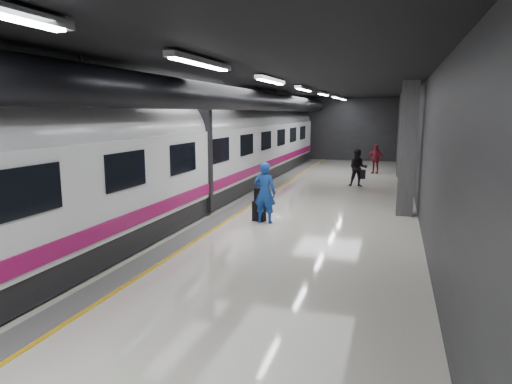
% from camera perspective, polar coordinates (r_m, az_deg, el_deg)
% --- Properties ---
extents(ground, '(40.00, 40.00, 0.00)m').
position_cam_1_polar(ground, '(15.13, 0.59, -3.34)').
color(ground, silver).
rests_on(ground, ground).
extents(platform_hall, '(10.02, 40.02, 4.51)m').
position_cam_1_polar(platform_hall, '(15.73, 0.59, 10.16)').
color(platform_hall, black).
rests_on(platform_hall, ground).
extents(train, '(3.05, 38.00, 4.05)m').
position_cam_1_polar(train, '(16.01, -10.65, 4.73)').
color(train, black).
rests_on(train, ground).
extents(traveler_main, '(0.73, 0.49, 1.94)m').
position_cam_1_polar(traveler_main, '(14.38, 1.10, -0.08)').
color(traveler_main, blue).
rests_on(traveler_main, ground).
extents(suitcase_main, '(0.44, 0.33, 0.65)m').
position_cam_1_polar(suitcase_main, '(14.73, 0.39, -2.41)').
color(suitcase_main, black).
rests_on(suitcase_main, ground).
extents(shoulder_bag, '(0.33, 0.19, 0.43)m').
position_cam_1_polar(shoulder_bag, '(14.59, 0.44, -0.37)').
color(shoulder_bag, black).
rests_on(shoulder_bag, suitcase_main).
extents(traveler_far_a, '(0.92, 0.75, 1.77)m').
position_cam_1_polar(traveler_far_a, '(22.08, 12.63, 2.95)').
color(traveler_far_a, black).
rests_on(traveler_far_a, ground).
extents(traveler_far_b, '(1.05, 0.63, 1.68)m').
position_cam_1_polar(traveler_far_b, '(27.15, 14.69, 4.03)').
color(traveler_far_b, maroon).
rests_on(traveler_far_b, ground).
extents(suitcase_far, '(0.38, 0.32, 0.48)m').
position_cam_1_polar(suitcase_far, '(24.90, 13.10, 2.19)').
color(suitcase_far, black).
rests_on(suitcase_far, ground).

